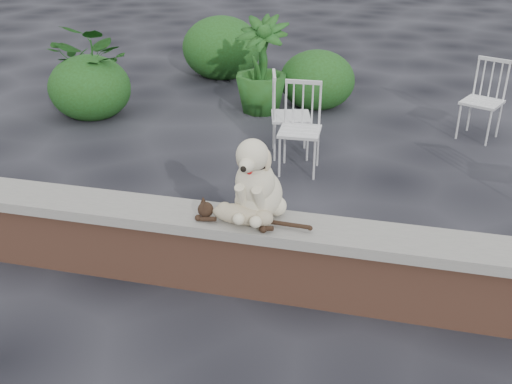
% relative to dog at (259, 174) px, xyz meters
% --- Properties ---
extents(ground, '(60.00, 60.00, 0.00)m').
position_rel_dog_xyz_m(ground, '(0.59, -0.08, -0.90)').
color(ground, black).
rests_on(ground, ground).
extents(brick_wall, '(6.00, 0.30, 0.50)m').
position_rel_dog_xyz_m(brick_wall, '(0.59, -0.08, -0.65)').
color(brick_wall, brown).
rests_on(brick_wall, ground).
extents(capstone, '(6.20, 0.40, 0.08)m').
position_rel_dog_xyz_m(capstone, '(0.59, -0.08, -0.36)').
color(capstone, slate).
rests_on(capstone, brick_wall).
extents(dog, '(0.47, 0.59, 0.64)m').
position_rel_dog_xyz_m(dog, '(0.00, 0.00, 0.00)').
color(dog, beige).
rests_on(dog, capstone).
extents(cat, '(0.98, 0.33, 0.16)m').
position_rel_dog_xyz_m(cat, '(-0.08, -0.15, -0.24)').
color(cat, tan).
rests_on(cat, capstone).
extents(chair_b, '(0.58, 0.58, 0.94)m').
position_rel_dog_xyz_m(chair_b, '(-0.06, 2.07, -0.43)').
color(chair_b, white).
rests_on(chair_b, ground).
extents(chair_d, '(0.74, 0.74, 0.94)m').
position_rel_dog_xyz_m(chair_d, '(1.87, 3.54, -0.43)').
color(chair_d, white).
rests_on(chair_d, ground).
extents(chair_e, '(0.68, 0.68, 0.94)m').
position_rel_dog_xyz_m(chair_e, '(-0.24, 2.50, -0.43)').
color(chair_e, white).
rests_on(chair_e, ground).
extents(potted_plant_a, '(1.29, 1.18, 1.21)m').
position_rel_dog_xyz_m(potted_plant_a, '(-3.02, 3.36, -0.29)').
color(potted_plant_a, '#1E4213').
rests_on(potted_plant_a, ground).
extents(potted_plant_b, '(0.78, 0.78, 1.27)m').
position_rel_dog_xyz_m(potted_plant_b, '(-0.90, 3.89, -0.27)').
color(potted_plant_b, '#1E4213').
rests_on(potted_plant_b, ground).
extents(shrubbery, '(3.90, 3.40, 1.01)m').
position_rel_dog_xyz_m(shrubbery, '(-1.82, 4.53, -0.49)').
color(shrubbery, '#1E4213').
rests_on(shrubbery, ground).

